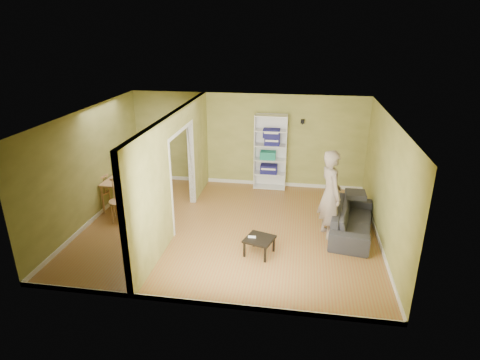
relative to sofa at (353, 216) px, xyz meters
name	(u,v)px	position (x,y,z in m)	size (l,w,h in m)	color
room_shell	(229,174)	(-2.70, -0.21, 0.90)	(6.50, 6.50, 6.50)	#98562C
partition	(176,171)	(-3.90, -0.21, 0.90)	(0.22, 5.50, 2.60)	tan
wall_speaker	(303,122)	(-1.20, 2.48, 1.50)	(0.10, 0.10, 0.10)	black
sofa	(353,216)	(0.00, 0.00, 0.00)	(0.90, 2.09, 0.80)	black
person	(331,187)	(-0.53, -0.20, 0.74)	(0.65, 0.83, 2.28)	slate
bookshelf	(271,152)	(-2.03, 2.40, 0.64)	(0.88, 0.38, 2.08)	white
paper_box_navy_a	(269,169)	(-2.06, 2.35, 0.16)	(0.46, 0.30, 0.24)	navy
paper_box_teal	(268,155)	(-2.09, 2.35, 0.56)	(0.42, 0.27, 0.22)	#0A5456
paper_box_navy_b	(272,141)	(-1.99, 2.35, 0.96)	(0.41, 0.27, 0.21)	navy
paper_box_navy_c	(272,132)	(-2.01, 2.35, 1.20)	(0.45, 0.29, 0.23)	#1F224B
coffee_table	(259,241)	(-1.92, -1.21, -0.09)	(0.53, 0.53, 0.36)	black
game_controller	(252,237)	(-2.07, -1.21, -0.03)	(0.15, 0.04, 0.03)	white
dining_table	(129,184)	(-5.32, 0.39, 0.27)	(1.19, 0.79, 0.75)	tan
chair_left	(101,191)	(-6.08, 0.37, 0.04)	(0.40, 0.40, 0.88)	tan
chair_near	(119,200)	(-5.33, -0.21, 0.10)	(0.46, 0.46, 1.00)	#D0BB88
chair_far	(142,184)	(-5.22, 0.96, 0.05)	(0.41, 0.41, 0.90)	tan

